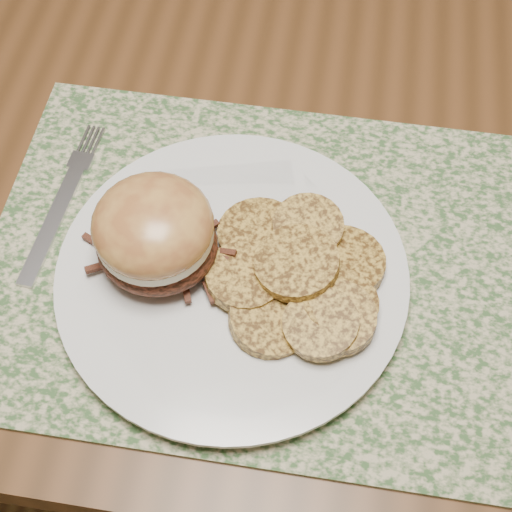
{
  "coord_description": "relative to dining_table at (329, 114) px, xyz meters",
  "views": [
    {
      "loc": [
        0.0,
        -0.53,
        1.25
      ],
      "look_at": [
        -0.04,
        -0.26,
        0.79
      ],
      "focal_mm": 50.0,
      "sensor_mm": 36.0,
      "label": 1
    }
  ],
  "objects": [
    {
      "name": "dinner_plate",
      "position": [
        -0.06,
        -0.26,
        0.09
      ],
      "size": [
        0.26,
        0.26,
        0.02
      ],
      "primitive_type": "cylinder",
      "color": "silver",
      "rests_on": "placemat"
    },
    {
      "name": "fork",
      "position": [
        -0.21,
        -0.21,
        0.09
      ],
      "size": [
        0.03,
        0.17,
        0.0
      ],
      "rotation": [
        0.0,
        0.0,
        -0.07
      ],
      "color": "#B7B8BF",
      "rests_on": "placemat"
    },
    {
      "name": "ground",
      "position": [
        0.0,
        0.0,
        -0.67
      ],
      "size": [
        3.5,
        3.5,
        0.0
      ],
      "primitive_type": "plane",
      "color": "#52351C",
      "rests_on": "ground"
    },
    {
      "name": "dining_table",
      "position": [
        0.0,
        0.0,
        0.0
      ],
      "size": [
        1.5,
        0.9,
        0.75
      ],
      "color": "#573319",
      "rests_on": "ground"
    },
    {
      "name": "pork_sandwich",
      "position": [
        -0.12,
        -0.26,
        0.13
      ],
      "size": [
        0.11,
        0.11,
        0.07
      ],
      "rotation": [
        0.0,
        0.0,
        -0.2
      ],
      "color": "black",
      "rests_on": "dinner_plate"
    },
    {
      "name": "placemat",
      "position": [
        -0.04,
        -0.24,
        0.08
      ],
      "size": [
        0.45,
        0.33,
        0.0
      ],
      "primitive_type": "cube",
      "color": "#36572C",
      "rests_on": "dining_table"
    },
    {
      "name": "roasted_potatoes",
      "position": [
        -0.0,
        -0.27,
        0.11
      ],
      "size": [
        0.16,
        0.16,
        0.03
      ],
      "color": "#BA8E36",
      "rests_on": "dinner_plate"
    }
  ]
}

